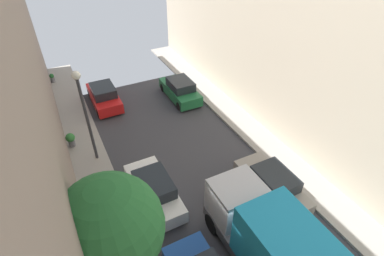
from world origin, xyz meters
name	(u,v)px	position (x,y,z in m)	size (l,w,h in m)	color
ground	(240,235)	(0.00, 0.00, 0.00)	(32.00, 32.00, 0.00)	#38383D
sidewalk_right	(322,195)	(5.00, 0.00, 0.07)	(2.00, 44.00, 0.15)	gray
parked_car_left_4	(154,190)	(-2.70, 3.64, 0.72)	(1.78, 4.20, 1.57)	white
parked_car_left_5	(104,96)	(-2.70, 13.81, 0.72)	(1.78, 4.20, 1.57)	red
parked_car_right_1	(272,185)	(2.70, 1.29, 0.72)	(1.78, 4.20, 1.57)	gray
parked_car_right_2	(180,90)	(2.70, 12.10, 0.72)	(1.78, 4.20, 1.57)	#1E6638
delivery_truck	(276,249)	(0.00, -1.96, 1.79)	(2.26, 6.60, 3.38)	#4C4C51
street_tree_0	(110,228)	(-5.28, -0.48, 4.66)	(3.13, 3.13, 6.12)	brown
potted_plant_0	(71,139)	(-5.70, 9.73, 0.67)	(0.54, 0.54, 0.90)	slate
potted_plant_2	(52,78)	(-5.78, 19.08, 0.53)	(0.37, 0.37, 0.73)	slate
lamp_post	(84,105)	(-4.60, 7.98, 3.77)	(0.44, 0.44, 5.50)	#333338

